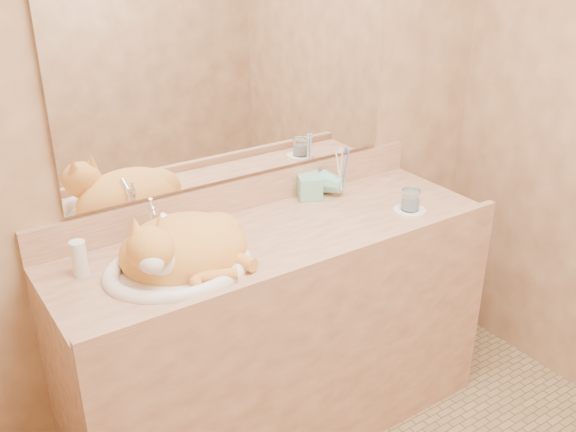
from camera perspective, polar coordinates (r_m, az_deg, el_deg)
wall_back at (r=2.32m, az=-4.64°, el=9.74°), size 2.40×0.02×2.50m
vanity_counter at (r=2.46m, az=-0.76°, el=-10.56°), size 1.60×0.55×0.85m
mirror at (r=2.27m, az=-4.61°, el=13.08°), size 1.30×0.02×0.80m
sink_basin at (r=2.03m, az=-9.82°, el=-2.82°), size 0.56×0.50×0.15m
faucet at (r=2.18m, az=-11.83°, el=-0.77°), size 0.04×0.11×0.16m
cat at (r=2.05m, az=-9.52°, el=-2.66°), size 0.49×0.43×0.23m
soap_dispenser at (r=2.46m, az=2.16°, el=3.40°), size 0.12×0.12×0.20m
toothbrush_cup at (r=2.53m, az=4.79°, el=2.61°), size 0.13×0.13×0.09m
toothbrushes at (r=2.50m, az=4.85°, el=4.28°), size 0.03×0.03×0.21m
saucer at (r=2.46m, az=10.75°, el=0.48°), size 0.12×0.12×0.01m
water_glass at (r=2.44m, az=10.84°, el=1.44°), size 0.07×0.07×0.08m
lotion_bottle at (r=2.08m, az=-18.06°, el=-3.61°), size 0.05×0.05×0.12m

